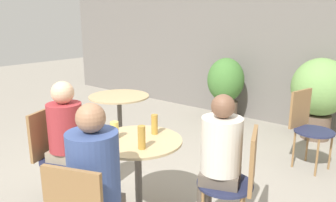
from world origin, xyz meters
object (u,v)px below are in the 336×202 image
Objects in this scene: beer_glass_0 at (114,130)px; beer_glass_1 at (142,137)px; potted_plant_0 at (225,86)px; cafe_table_far at (119,109)px; bistro_chair_3 at (307,122)px; potted_plant_1 at (320,91)px; bistro_chair_0 at (54,149)px; seated_person_1 at (95,177)px; cafe_table_near at (138,161)px; bistro_chair_2 at (238,175)px; beer_glass_2 at (155,124)px; seated_person_2 at (219,153)px; seated_person_0 at (67,133)px.

beer_glass_1 reaches higher than beer_glass_0.
cafe_table_far is at bearing -103.32° from potted_plant_0.
potted_plant_1 reaches higher than bistro_chair_3.
seated_person_1 reaches higher than bistro_chair_0.
cafe_table_far is 5.39× the size of beer_glass_0.
cafe_table_near is 0.83× the size of bistro_chair_3.
bistro_chair_3 is at bearing 26.05° from cafe_table_far.
beer_glass_2 is at bearing -103.30° from bistro_chair_2.
seated_person_1 is at bearing -52.33° from beer_glass_0.
bistro_chair_0 is at bearing -168.86° from beer_glass_1.
beer_glass_1 is at bearing -99.94° from bistro_chair_0.
beer_glass_0 is at bearing -77.88° from potted_plant_0.
seated_person_2 is 0.88m from beer_glass_0.
bistro_chair_0 is 0.99m from beer_glass_1.
beer_glass_1 is at bearing -101.82° from seated_person_0.
beer_glass_2 is (-0.14, 0.31, -0.01)m from beer_glass_1.
bistro_chair_2 reaches higher than cafe_table_near.
bistro_chair_0 is 5.20× the size of beer_glass_2.
potted_plant_0 is (-0.19, 3.18, -0.11)m from seated_person_0.
seated_person_2 is at bearing -89.75° from potted_plant_1.
potted_plant_0 is at bearing 107.03° from beer_glass_2.
potted_plant_1 is (0.46, 3.15, -0.12)m from beer_glass_1.
beer_glass_0 is (1.11, -1.07, 0.25)m from cafe_table_far.
beer_glass_0 is 0.78× the size of beer_glass_1.
beer_glass_2 is at bearing 114.57° from beer_glass_1.
cafe_table_near is 0.64× the size of seated_person_2.
seated_person_1 is at bearing -177.05° from bistro_chair_3.
seated_person_1 reaches higher than bistro_chair_3.
beer_glass_0 is 0.13× the size of potted_plant_0.
cafe_table_near is 0.63× the size of seated_person_0.
seated_person_2 is at bearing -90.00° from bistro_chair_2.
beer_glass_2 is (-0.76, -0.10, 0.27)m from bistro_chair_2.
seated_person_1 is (-0.53, -0.93, 0.18)m from bistro_chair_2.
potted_plant_0 is at bearing -169.85° from bistro_chair_2.
cafe_table_far is at bearing 136.02° from beer_glass_0.
seated_person_1 is 0.68m from beer_glass_0.
potted_plant_1 is (0.62, 3.04, 0.16)m from cafe_table_near.
beer_glass_1 is at bearing -65.43° from beer_glass_2.
beer_glass_0 is 3.10m from potted_plant_0.
seated_person_1 is at bearing -68.92° from cafe_table_near.
bistro_chair_0 reaches higher than cafe_table_far.
cafe_table_far is at bearing -67.60° from seated_person_1.
beer_glass_2 is (1.30, -0.78, 0.27)m from cafe_table_far.
bistro_chair_2 reaches higher than cafe_table_far.
potted_plant_1 reaches higher than potted_plant_0.
bistro_chair_2 is at bearing 33.86° from beer_glass_1.
potted_plant_0 is (0.46, 1.95, 0.05)m from cafe_table_far.
seated_person_1 is 0.86m from beer_glass_2.
potted_plant_1 is at bearing -43.77° from bistro_chair_0.
beer_glass_0 is 0.83× the size of beer_glass_2.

